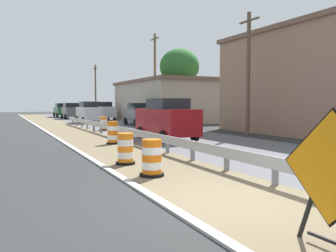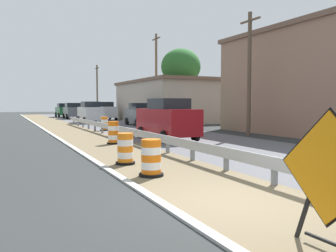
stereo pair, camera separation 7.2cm
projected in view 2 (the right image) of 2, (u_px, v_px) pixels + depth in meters
The scene contains 23 objects.
ground_plane at pixel (226, 201), 7.24m from camera, with size 160.00×160.00×0.00m, color #2B2D2D.
median_dirt_strip at pixel (243, 199), 7.42m from camera, with size 3.25×120.00×0.01m, color #706047.
curb_near_edge at pixel (169, 209), 6.69m from camera, with size 0.20×120.00×0.11m, color #ADADA8.
guardrail_median at pixel (224, 153), 10.47m from camera, with size 0.18×51.40×0.71m.
warning_sign_diamond at pixel (328, 174), 4.77m from camera, with size 0.12×1.64×1.96m.
traffic_barrel_nearest at pixel (151, 160), 9.70m from camera, with size 0.68×0.68×1.01m.
traffic_barrel_close at pixel (125, 150), 11.60m from camera, with size 0.64×0.64×1.02m.
traffic_barrel_mid at pixel (113, 134), 17.32m from camera, with size 0.64×0.64×1.11m.
traffic_barrel_far at pixel (104, 124), 25.77m from camera, with size 0.63×0.63×1.01m.
car_lead_near_lane at pixel (72, 111), 45.43m from camera, with size 2.03×4.61×2.03m.
car_trailing_near_lane at pixel (78, 109), 57.81m from camera, with size 2.04×4.67×1.98m.
car_lead_far_lane at pixel (90, 112), 35.83m from camera, with size 1.98×4.10×2.15m.
car_mid_far_lane at pixel (175, 116), 26.60m from camera, with size 2.13×4.12×1.99m.
car_trailing_far_lane at pixel (64, 110), 50.53m from camera, with size 2.07×4.22×1.97m.
car_distant_a at pixel (141, 114), 31.89m from camera, with size 2.05×4.64×2.01m.
car_distant_b at pixel (167, 119), 19.36m from camera, with size 2.05×4.75×2.25m.
car_distant_c at pixel (105, 111), 42.54m from camera, with size 2.21×4.30×2.14m.
roadside_shop_near at pixel (324, 81), 22.48m from camera, with size 7.26×13.58×6.75m.
roadside_shop_far at pixel (172, 101), 39.22m from camera, with size 8.82×14.48×4.45m.
utility_pole_near at pixel (249, 72), 21.45m from camera, with size 0.24×1.80×7.44m.
utility_pole_mid at pixel (156, 77), 36.13m from camera, with size 0.24×1.80×9.00m.
utility_pole_far at pixel (97, 90), 54.25m from camera, with size 0.24×1.80×7.80m.
tree_roadside at pixel (181, 67), 39.06m from camera, with size 4.36×4.36×7.98m.
Camera 2 is at (-4.10, -5.95, 2.00)m, focal length 37.96 mm.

